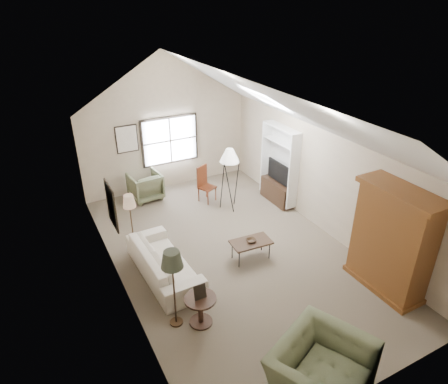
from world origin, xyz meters
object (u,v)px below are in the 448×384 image
armoire (392,241)px  side_chair (207,184)px  side_table (201,310)px  sofa (164,261)px  armchair_near (321,373)px  coffee_table (251,250)px  armchair_far (145,186)px

armoire → side_chair: bearing=107.7°
armoire → side_table: armoire is taller
side_table → sofa: bearing=93.6°
sofa → armchair_near: size_ratio=1.64×
armoire → side_chair: (-1.58, 4.95, -0.58)m
armchair_near → side_chair: (1.18, 6.25, 0.06)m
armchair_near → coffee_table: armchair_near is taller
armchair_far → side_table: armchair_far is taller
armoire → armchair_near: size_ratio=1.57×
armchair_far → armoire: bearing=112.7°
sofa → armchair_far: armchair_far is taller
sofa → armchair_near: 3.86m
armoire → sofa: armoire is taller
coffee_table → side_chair: size_ratio=0.86×
sofa → side_table: sofa is taller
sofa → armchair_near: armchair_near is taller
armchair_far → side_chair: (1.49, -0.96, 0.13)m
armchair_near → armoire: bearing=1.8°
armchair_far → coffee_table: size_ratio=0.97×
armchair_far → coffee_table: armchair_far is taller
armchair_far → coffee_table: 4.04m
sofa → armchair_far: (0.73, 3.49, 0.05)m
armchair_near → coffee_table: bearing=52.2°
armoire → side_chair: armoire is taller
side_table → side_chair: 4.65m
coffee_table → side_table: bearing=-145.7°
sofa → coffee_table: sofa is taller
armoire → armchair_near: (-2.76, -1.30, -0.64)m
armchair_far → side_table: 5.13m
side_table → coffee_table: bearing=34.3°
armoire → armchair_near: armoire is taller
armoire → sofa: 4.57m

